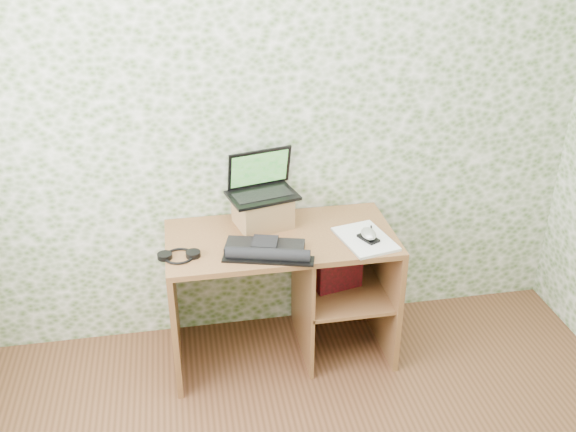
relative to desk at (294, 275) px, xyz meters
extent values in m
plane|color=white|center=(-0.08, 0.28, 0.82)|extent=(3.50, 0.00, 3.50)
cube|color=brown|center=(-0.08, -0.03, 0.25)|extent=(1.20, 0.60, 0.03)
cube|color=brown|center=(-0.66, -0.03, -0.12)|extent=(0.03, 0.60, 0.72)
cube|color=brown|center=(0.51, -0.03, -0.12)|extent=(0.03, 0.60, 0.72)
cube|color=brown|center=(0.04, -0.03, -0.12)|extent=(0.02, 0.56, 0.72)
cube|color=brown|center=(0.27, -0.03, -0.10)|extent=(0.46, 0.56, 0.02)
cube|color=brown|center=(0.28, 0.26, -0.12)|extent=(0.48, 0.02, 0.72)
cube|color=olive|center=(-0.15, 0.12, 0.35)|extent=(0.33, 0.29, 0.17)
cube|color=black|center=(-0.15, 0.12, 0.44)|extent=(0.40, 0.32, 0.02)
cube|color=black|center=(-0.15, 0.11, 0.45)|extent=(0.33, 0.20, 0.00)
cube|color=black|center=(-0.15, 0.21, 0.56)|extent=(0.36, 0.14, 0.22)
cube|color=#164F1C|center=(-0.15, 0.21, 0.56)|extent=(0.32, 0.12, 0.19)
cube|color=black|center=(-0.18, -0.15, 0.28)|extent=(0.42, 0.25, 0.03)
cube|color=black|center=(-0.18, -0.15, 0.29)|extent=(0.16, 0.16, 0.05)
cylinder|color=black|center=(-0.18, -0.25, 0.30)|extent=(0.42, 0.17, 0.06)
cube|color=black|center=(-0.18, -0.26, 0.27)|extent=(0.46, 0.21, 0.01)
torus|color=black|center=(-0.61, -0.15, 0.28)|extent=(0.16, 0.16, 0.01)
cylinder|color=black|center=(-0.68, -0.15, 0.28)|extent=(0.07, 0.07, 0.03)
cylinder|color=black|center=(-0.54, -0.15, 0.28)|extent=(0.07, 0.07, 0.03)
cube|color=silver|center=(0.35, -0.15, 0.28)|extent=(0.30, 0.38, 0.02)
ellipsoid|color=silver|center=(0.36, -0.17, 0.30)|extent=(0.12, 0.14, 0.04)
cylinder|color=black|center=(0.39, -0.12, 0.29)|extent=(0.05, 0.16, 0.01)
cube|color=maroon|center=(0.24, -0.03, 0.06)|extent=(0.27, 0.14, 0.31)
camera|label=1|loc=(-0.56, -2.92, 1.91)|focal=40.00mm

